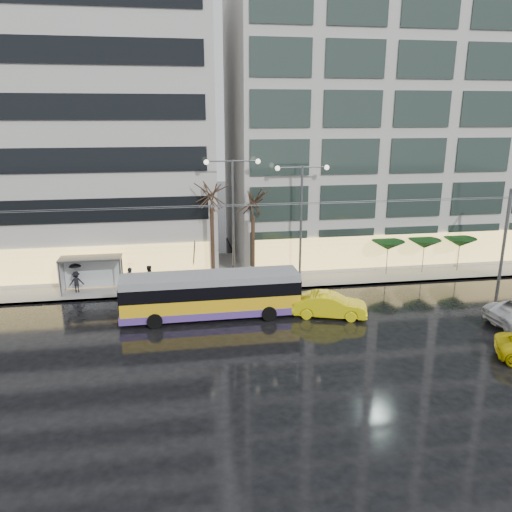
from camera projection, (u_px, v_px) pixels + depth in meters
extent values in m
plane|color=black|center=(221.00, 353.00, 26.42)|extent=(140.00, 140.00, 0.00)
cube|color=gray|center=(229.00, 271.00, 40.00)|extent=(80.00, 10.00, 0.15)
cube|color=slate|center=(237.00, 292.00, 35.30)|extent=(80.00, 0.10, 0.15)
cube|color=#B2B0AA|center=(413.00, 109.00, 43.93)|extent=(32.00, 14.00, 25.00)
cube|color=yellow|center=(211.00, 303.00, 30.80)|extent=(10.84, 2.33, 1.35)
cube|color=#58398F|center=(211.00, 310.00, 30.93)|extent=(10.88, 2.36, 0.45)
cube|color=black|center=(211.00, 288.00, 30.53)|extent=(10.86, 2.34, 0.81)
cube|color=gray|center=(211.00, 278.00, 30.36)|extent=(10.84, 2.33, 0.45)
cube|color=black|center=(297.00, 285.00, 31.44)|extent=(0.07, 2.08, 1.17)
cube|color=black|center=(120.00, 295.00, 29.69)|extent=(0.07, 2.08, 1.17)
cylinder|color=black|center=(262.00, 300.00, 32.56)|extent=(0.90, 0.32, 0.90)
cylinder|color=black|center=(269.00, 314.00, 30.42)|extent=(0.90, 0.32, 0.90)
cylinder|color=black|center=(156.00, 307.00, 31.46)|extent=(0.90, 0.32, 0.90)
cylinder|color=black|center=(155.00, 321.00, 29.32)|extent=(0.90, 0.32, 0.90)
cylinder|color=#595B60|center=(194.00, 254.00, 30.67)|extent=(0.08, 3.36, 2.37)
cylinder|color=#595B60|center=(194.00, 252.00, 31.10)|extent=(0.08, 3.36, 2.37)
cylinder|color=#595B60|center=(505.00, 236.00, 36.93)|extent=(0.24, 0.24, 7.00)
cylinder|color=#595B60|center=(226.00, 206.00, 30.17)|extent=(42.00, 0.04, 0.04)
cylinder|color=#595B60|center=(225.00, 205.00, 30.64)|extent=(42.00, 0.04, 0.04)
cube|color=#595B60|center=(90.00, 258.00, 34.44)|extent=(4.20, 1.60, 0.12)
cube|color=silver|center=(93.00, 272.00, 35.44)|extent=(4.00, 0.05, 2.20)
cube|color=white|center=(61.00, 277.00, 34.46)|extent=(0.10, 1.40, 2.20)
cylinder|color=#595B60|center=(60.00, 280.00, 33.81)|extent=(0.10, 0.10, 2.40)
cylinder|color=#595B60|center=(64.00, 274.00, 35.13)|extent=(0.10, 0.10, 2.40)
cylinder|color=#595B60|center=(120.00, 277.00, 34.42)|extent=(0.10, 0.10, 2.40)
cylinder|color=#595B60|center=(122.00, 271.00, 35.75)|extent=(0.10, 0.10, 2.40)
cylinder|color=#595B60|center=(233.00, 223.00, 35.71)|extent=(0.18, 0.18, 9.00)
cylinder|color=#595B60|center=(219.00, 161.00, 34.36)|extent=(1.80, 0.10, 0.10)
cylinder|color=#595B60|center=(245.00, 161.00, 34.64)|extent=(1.80, 0.10, 0.10)
sphere|color=#FFF2CC|center=(206.00, 162.00, 34.24)|extent=(0.36, 0.36, 0.36)
sphere|color=#FFF2CC|center=(258.00, 161.00, 34.79)|extent=(0.36, 0.36, 0.36)
cylinder|color=#595B60|center=(301.00, 224.00, 36.55)|extent=(0.18, 0.18, 8.50)
cylinder|color=#595B60|center=(290.00, 167.00, 35.27)|extent=(1.80, 0.10, 0.10)
cylinder|color=#595B60|center=(315.00, 167.00, 35.55)|extent=(1.80, 0.10, 0.10)
sphere|color=#FFF2CC|center=(278.00, 168.00, 35.15)|extent=(0.36, 0.36, 0.36)
sphere|color=#FFF2CC|center=(327.00, 167.00, 35.70)|extent=(0.36, 0.36, 0.36)
cylinder|color=black|center=(213.00, 246.00, 36.13)|extent=(0.28, 0.28, 5.60)
cylinder|color=black|center=(253.00, 249.00, 36.88)|extent=(0.28, 0.28, 4.90)
cylinder|color=#595B60|center=(387.00, 260.00, 38.69)|extent=(0.06, 0.06, 2.20)
cone|color=#0E3611|center=(388.00, 245.00, 38.36)|extent=(2.50, 2.50, 0.70)
cylinder|color=#595B60|center=(423.00, 259.00, 39.15)|extent=(0.06, 0.06, 2.20)
cone|color=#0E3611|center=(424.00, 244.00, 38.82)|extent=(2.50, 2.50, 0.70)
cylinder|color=#595B60|center=(458.00, 257.00, 39.61)|extent=(0.06, 0.06, 2.20)
cone|color=#0E3611|center=(460.00, 242.00, 39.28)|extent=(2.50, 2.50, 0.70)
imported|color=#FFEF0D|center=(330.00, 305.00, 30.96)|extent=(4.85, 2.92, 1.51)
imported|color=black|center=(131.00, 280.00, 34.65)|extent=(0.79, 0.67, 1.84)
imported|color=#F8529D|center=(130.00, 269.00, 34.43)|extent=(1.26, 1.27, 0.88)
imported|color=black|center=(149.00, 278.00, 35.01)|extent=(1.04, 0.90, 1.86)
imported|color=black|center=(76.00, 282.00, 34.77)|extent=(1.05, 0.71, 1.51)
imported|color=black|center=(75.00, 268.00, 34.49)|extent=(0.94, 0.94, 0.72)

